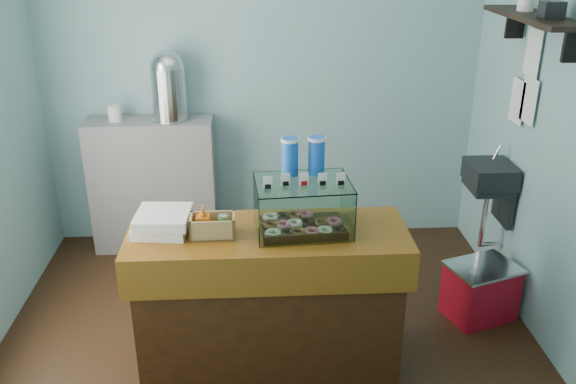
{
  "coord_description": "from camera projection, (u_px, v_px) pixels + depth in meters",
  "views": [
    {
      "loc": [
        -0.06,
        -3.33,
        2.48
      ],
      "look_at": [
        0.12,
        -0.15,
        1.1
      ],
      "focal_mm": 38.0,
      "sensor_mm": 36.0,
      "label": 1
    }
  ],
  "objects": [
    {
      "name": "back_shelf",
      "position": [
        154.0,
        185.0,
        4.99
      ],
      "size": [
        1.0,
        0.32,
        1.1
      ],
      "primitive_type": "cube",
      "color": "gray",
      "rests_on": "ground"
    },
    {
      "name": "room_shell",
      "position": [
        270.0,
        81.0,
        3.37
      ],
      "size": [
        3.54,
        3.04,
        2.82
      ],
      "color": "#86BAC3",
      "rests_on": "ground"
    },
    {
      "name": "display_case",
      "position": [
        302.0,
        202.0,
        3.44
      ],
      "size": [
        0.56,
        0.43,
        0.51
      ],
      "rotation": [
        0.0,
        0.0,
        0.07
      ],
      "color": "#372010",
      "rests_on": "counter"
    },
    {
      "name": "condiment_crate",
      "position": [
        211.0,
        225.0,
        3.38
      ],
      "size": [
        0.25,
        0.15,
        0.18
      ],
      "rotation": [
        0.0,
        0.0,
        0.01
      ],
      "color": "tan",
      "rests_on": "counter"
    },
    {
      "name": "coffee_urn",
      "position": [
        169.0,
        84.0,
        4.67
      ],
      "size": [
        0.3,
        0.3,
        0.54
      ],
      "color": "silver",
      "rests_on": "back_shelf"
    },
    {
      "name": "counter",
      "position": [
        269.0,
        298.0,
        3.63
      ],
      "size": [
        1.6,
        0.6,
        0.9
      ],
      "color": "#47210D",
      "rests_on": "ground"
    },
    {
      "name": "red_cooler",
      "position": [
        480.0,
        291.0,
        4.17
      ],
      "size": [
        0.54,
        0.47,
        0.39
      ],
      "rotation": [
        0.0,
        0.0,
        0.33
      ],
      "color": "red",
      "rests_on": "ground"
    },
    {
      "name": "ground",
      "position": [
        269.0,
        335.0,
        4.04
      ],
      "size": [
        3.5,
        3.5,
        0.0
      ],
      "primitive_type": "plane",
      "color": "black",
      "rests_on": "ground"
    },
    {
      "name": "pastry_boxes",
      "position": [
        163.0,
        222.0,
        3.44
      ],
      "size": [
        0.33,
        0.33,
        0.12
      ],
      "rotation": [
        0.0,
        0.0,
        -0.11
      ],
      "color": "white",
      "rests_on": "counter"
    }
  ]
}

